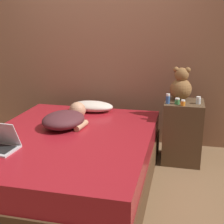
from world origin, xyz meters
name	(u,v)px	position (x,y,z in m)	size (l,w,h in m)	color
ground_plane	(70,182)	(0.00, 0.00, 0.00)	(12.00, 12.00, 0.00)	brown
wall_back	(102,41)	(0.00, 1.30, 1.30)	(8.00, 0.06, 2.60)	#996B51
bed	(69,159)	(0.00, 0.00, 0.25)	(1.60, 2.04, 0.50)	#4C331E
nightstand	(182,132)	(1.07, 0.77, 0.35)	(0.42, 0.42, 0.70)	brown
pillow	(92,106)	(-0.01, 0.83, 0.56)	(0.51, 0.29, 0.12)	beige
person_lying	(66,118)	(-0.11, 0.25, 0.59)	(0.47, 0.69, 0.18)	#4C2328
laptop	(0,143)	(-0.43, -0.45, 0.56)	(0.31, 0.27, 0.24)	silver
teddy_bear	(181,86)	(1.02, 0.85, 0.86)	(0.24, 0.24, 0.37)	brown
bottle_orange	(183,103)	(1.06, 0.60, 0.73)	(0.05, 0.05, 0.06)	orange
bottle_green	(177,101)	(1.00, 0.65, 0.73)	(0.05, 0.05, 0.07)	#3D8E4C
bottle_blue	(168,99)	(0.90, 0.65, 0.75)	(0.04, 0.04, 0.11)	#3866B2
bottle_clear	(198,100)	(1.21, 0.72, 0.74)	(0.05, 0.05, 0.08)	silver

